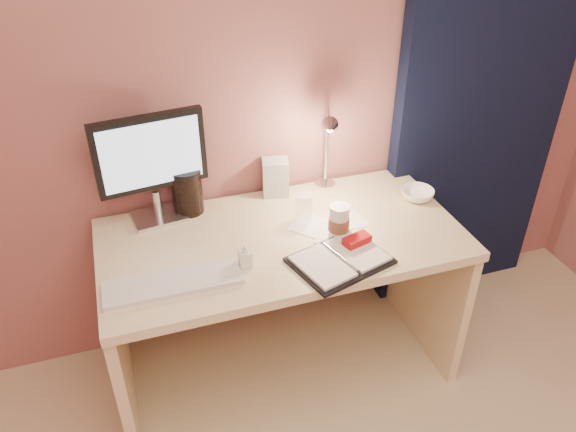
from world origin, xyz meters
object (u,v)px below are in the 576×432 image
object	(u,v)px
desk	(277,269)
coffee_cup	(339,221)
dark_jar	(187,193)
desk_lamp	(343,144)
product_box	(275,177)
monitor	(151,159)
keyboard	(173,283)
lotion_bottle	(245,255)
planner	(341,258)
bowl	(417,194)
clear_cup	(304,208)

from	to	relation	value
desk	coffee_cup	size ratio (longest dim) A/B	10.72
dark_jar	desk_lamp	xyz separation A→B (m)	(0.64, -0.08, 0.16)
product_box	dark_jar	bearing A→B (deg)	-164.47
monitor	keyboard	bearing A→B (deg)	-98.76
desk	desk_lamp	xyz separation A→B (m)	(0.33, 0.14, 0.47)
monitor	lotion_bottle	world-z (taller)	monitor
lotion_bottle	planner	bearing A→B (deg)	-13.10
coffee_cup	desk_lamp	xyz separation A→B (m)	(0.12, 0.27, 0.18)
monitor	desk_lamp	world-z (taller)	monitor
bowl	product_box	size ratio (longest dim) A/B	0.86
lotion_bottle	coffee_cup	bearing A→B (deg)	11.32
planner	clear_cup	bearing A→B (deg)	82.05
coffee_cup	dark_jar	distance (m)	0.63
desk_lamp	clear_cup	bearing A→B (deg)	-128.22
lotion_bottle	monitor	bearing A→B (deg)	121.61
planner	lotion_bottle	xyz separation A→B (m)	(-0.34, 0.08, 0.04)
desk	bowl	size ratio (longest dim) A/B	9.92
monitor	clear_cup	bearing A→B (deg)	-27.38
clear_cup	desk_lamp	xyz separation A→B (m)	(0.22, 0.14, 0.18)
planner	coffee_cup	xyz separation A→B (m)	(0.05, 0.16, 0.05)
keyboard	bowl	xyz separation A→B (m)	(1.08, 0.24, 0.01)
bowl	desk_lamp	distance (m)	0.40
clear_cup	product_box	world-z (taller)	product_box
bowl	desk_lamp	xyz separation A→B (m)	(-0.30, 0.13, 0.22)
coffee_cup	desk_lamp	bearing A→B (deg)	66.32
coffee_cup	clear_cup	bearing A→B (deg)	125.39
keyboard	lotion_bottle	distance (m)	0.27
monitor	desk_lamp	size ratio (longest dim) A/B	1.16
planner	dark_jar	xyz separation A→B (m)	(-0.47, 0.51, 0.07)
lotion_bottle	product_box	distance (m)	0.51
desk	clear_cup	bearing A→B (deg)	-0.76
desk	planner	size ratio (longest dim) A/B	3.58
clear_cup	dark_jar	world-z (taller)	dark_jar
dark_jar	monitor	bearing A→B (deg)	-171.78
bowl	monitor	bearing A→B (deg)	169.75
desk_lamp	coffee_cup	bearing A→B (deg)	-94.70
monitor	lotion_bottle	xyz separation A→B (m)	(0.25, -0.41, -0.22)
lotion_bottle	keyboard	bearing A→B (deg)	-174.78
monitor	dark_jar	size ratio (longest dim) A/B	2.57
planner	coffee_cup	world-z (taller)	coffee_cup
coffee_cup	lotion_bottle	xyz separation A→B (m)	(-0.39, -0.08, -0.01)
clear_cup	lotion_bottle	size ratio (longest dim) A/B	1.23
desk_lamp	monitor	bearing A→B (deg)	-165.40
desk_lamp	planner	bearing A→B (deg)	-92.86
desk	keyboard	distance (m)	0.56
clear_cup	monitor	bearing A→B (deg)	160.16
desk	desk_lamp	bearing A→B (deg)	22.78
desk	monitor	size ratio (longest dim) A/B	3.11
product_box	desk	bearing A→B (deg)	-93.44
bowl	product_box	world-z (taller)	product_box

